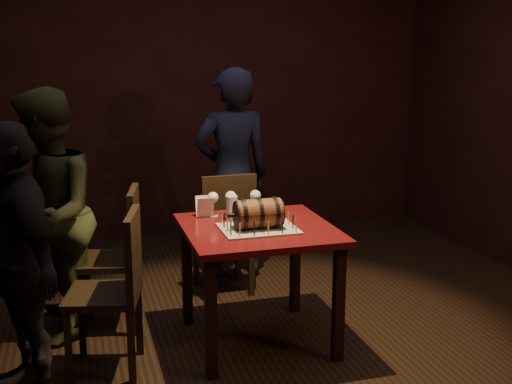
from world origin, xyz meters
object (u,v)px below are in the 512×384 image
person_left_rear (47,216)px  wine_glass_left (213,199)px  pub_table (258,244)px  chair_back (226,227)px  chair_left_front (117,283)px  person_back (232,174)px  pint_of_ale (232,208)px  person_left_front (18,264)px  wine_glass_mid (231,198)px  chair_left_rear (120,250)px  wine_glass_right (255,197)px  barrel_cake (258,214)px

person_left_rear → wine_glass_left: bearing=83.6°
pub_table → chair_back: size_ratio=0.97×
chair_left_front → person_back: bearing=52.9°
pint_of_ale → person_left_front: size_ratio=0.10×
chair_left_front → person_back: 1.70m
wine_glass_mid → person_back: bearing=75.3°
chair_left_rear → chair_left_front: 0.60m
wine_glass_mid → chair_left_front: bearing=-150.9°
pint_of_ale → wine_glass_left: bearing=135.8°
person_left_rear → person_left_front: person_left_rear is taller
wine_glass_mid → wine_glass_right: bearing=-5.4°
barrel_cake → wine_glass_right: barrel_cake is taller
chair_back → person_back: person_back is taller
chair_back → person_left_front: size_ratio=0.63×
wine_glass_mid → chair_back: size_ratio=0.17×
chair_back → person_left_front: (-1.35, -1.09, 0.21)m
pint_of_ale → chair_back: chair_back is taller
chair_left_rear → person_left_rear: person_left_rear is taller
chair_left_rear → chair_left_front: size_ratio=1.00×
chair_left_front → wine_glass_mid: bearing=29.1°
pub_table → barrel_cake: 0.22m
barrel_cake → wine_glass_left: (-0.19, 0.38, 0.02)m
chair_left_front → barrel_cake: bearing=3.9°
pub_table → chair_left_rear: bearing=149.3°
chair_left_rear → wine_glass_left: bearing=-15.7°
pub_table → wine_glass_mid: bearing=107.3°
wine_glass_left → person_back: 0.97m
barrel_cake → chair_left_front: size_ratio=0.36×
barrel_cake → person_back: size_ratio=0.20×
chair_back → wine_glass_left: bearing=-111.5°
barrel_cake → person_left_rear: (-1.22, 0.51, -0.06)m
wine_glass_mid → chair_left_front: chair_left_front is taller
wine_glass_mid → barrel_cake: bearing=-78.2°
barrel_cake → wine_glass_right: size_ratio=2.06×
wine_glass_right → chair_back: size_ratio=0.17×
person_back → wine_glass_right: bearing=85.8°
chair_back → chair_left_front: bearing=-132.3°
chair_left_rear → person_back: (0.94, 0.73, 0.31)m
wine_glass_right → chair_left_front: bearing=-156.1°
pint_of_ale → wine_glass_mid: bearing=80.3°
wine_glass_mid → pint_of_ale: (-0.02, -0.09, -0.04)m
barrel_cake → chair_left_rear: bearing=145.4°
person_back → person_left_rear: size_ratio=1.05×
wine_glass_right → person_left_front: bearing=-158.5°
chair_back → chair_left_rear: 0.86m
pub_table → pint_of_ale: pint_of_ale is taller
pint_of_ale → person_left_front: person_left_front is taller
barrel_cake → wine_glass_mid: (-0.08, 0.37, 0.02)m
pub_table → pint_of_ale: (-0.11, 0.21, 0.18)m
chair_left_rear → chair_left_front: (-0.06, -0.60, 0.00)m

